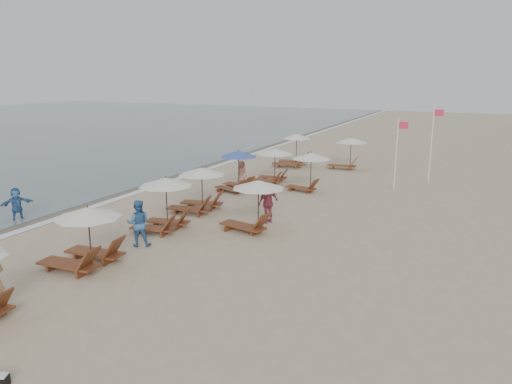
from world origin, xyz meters
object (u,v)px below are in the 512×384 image
at_px(lounger_station_1, 84,239).
at_px(flag_pole_near, 397,151).
at_px(lounger_station_3, 198,191).
at_px(waterline_walker, 17,204).
at_px(inland_station_1, 308,166).
at_px(lounger_station_4, 236,171).
at_px(lounger_station_5, 272,164).
at_px(inland_station_2, 347,150).
at_px(beachgoer_mid_a, 138,223).
at_px(beachgoer_far_b, 241,173).
at_px(lounger_station_6, 292,153).
at_px(lounger_station_2, 163,204).
at_px(inland_station_0, 251,202).
at_px(beachgoer_far_a, 268,202).

relative_size(lounger_station_1, flag_pole_near, 0.67).
distance_m(lounger_station_3, waterline_walker, 8.25).
height_order(lounger_station_3, inland_station_1, inland_station_1).
distance_m(lounger_station_1, flag_pole_near, 18.06).
distance_m(lounger_station_1, lounger_station_4, 12.26).
bearing_deg(lounger_station_5, waterline_walker, -120.82).
relative_size(inland_station_2, beachgoer_mid_a, 1.48).
bearing_deg(beachgoer_mid_a, lounger_station_5, -121.88).
bearing_deg(lounger_station_3, beachgoer_far_b, 97.14).
bearing_deg(lounger_station_1, flag_pole_near, 64.93).
bearing_deg(lounger_station_4, inland_station_2, 66.83).
bearing_deg(waterline_walker, lounger_station_6, 6.22).
bearing_deg(inland_station_2, lounger_station_1, -98.94).
distance_m(lounger_station_5, beachgoer_mid_a, 12.70).
distance_m(lounger_station_1, inland_station_2, 21.72).
relative_size(lounger_station_2, inland_station_1, 1.01).
relative_size(lounger_station_1, inland_station_2, 1.01).
height_order(lounger_station_1, inland_station_1, inland_station_1).
height_order(lounger_station_4, inland_station_0, lounger_station_4).
bearing_deg(inland_station_1, waterline_walker, -132.40).
bearing_deg(beachgoer_far_a, inland_station_1, -151.96).
height_order(lounger_station_4, lounger_station_5, lounger_station_4).
bearing_deg(lounger_station_3, beachgoer_mid_a, -83.81).
bearing_deg(lounger_station_3, waterline_walker, -144.58).
distance_m(lounger_station_4, beachgoer_mid_a, 9.78).
xyz_separation_m(lounger_station_2, beachgoer_mid_a, (0.27, -1.95, -0.28)).
bearing_deg(beachgoer_mid_a, lounger_station_3, -115.38).
bearing_deg(flag_pole_near, lounger_station_4, -153.59).
bearing_deg(beachgoer_far_b, flag_pole_near, -55.62).
xyz_separation_m(lounger_station_3, waterline_walker, (-6.72, -4.78, -0.30)).
height_order(lounger_station_1, lounger_station_2, lounger_station_2).
distance_m(beachgoer_far_b, waterline_walker, 12.43).
distance_m(inland_station_1, inland_station_2, 7.52).
bearing_deg(lounger_station_5, lounger_station_3, -94.75).
xyz_separation_m(lounger_station_1, beachgoer_far_b, (-0.99, 13.78, -0.26)).
relative_size(inland_station_1, waterline_walker, 1.69).
distance_m(lounger_station_1, beachgoer_far_b, 13.82).
bearing_deg(lounger_station_6, inland_station_2, 9.83).
relative_size(lounger_station_1, lounger_station_5, 1.12).
xyz_separation_m(lounger_station_1, beachgoer_mid_a, (0.34, 2.50, -0.08)).
relative_size(waterline_walker, flag_pole_near, 0.36).
bearing_deg(lounger_station_3, inland_station_1, 61.74).
relative_size(beachgoer_far_b, flag_pole_near, 0.36).
relative_size(inland_station_0, inland_station_2, 1.03).
bearing_deg(beachgoer_far_a, lounger_station_5, -133.53).
bearing_deg(beachgoer_far_a, waterline_walker, -42.65).
xyz_separation_m(lounger_station_3, inland_station_2, (3.60, 13.80, 0.30)).
bearing_deg(lounger_station_6, lounger_station_2, -88.11).
bearing_deg(inland_station_2, flag_pole_near, -50.39).
height_order(lounger_station_1, beachgoer_far_b, lounger_station_1).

